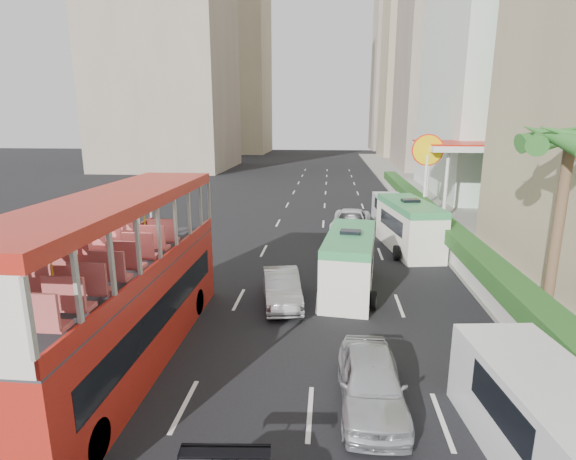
# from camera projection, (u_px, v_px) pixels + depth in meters

# --- Properties ---
(ground_plane) EXTENTS (200.00, 200.00, 0.00)m
(ground_plane) POSITION_uv_depth(u_px,v_px,m) (327.00, 371.00, 13.03)
(ground_plane) COLOR black
(ground_plane) RESTS_ON ground
(double_decker_bus) EXTENTS (2.50, 11.00, 5.06)m
(double_decker_bus) POSITION_uv_depth(u_px,v_px,m) (120.00, 282.00, 12.97)
(double_decker_bus) COLOR #B32115
(double_decker_bus) RESTS_ON ground
(car_silver_lane_a) EXTENTS (2.04, 4.09, 1.29)m
(car_silver_lane_a) POSITION_uv_depth(u_px,v_px,m) (282.00, 303.00, 17.86)
(car_silver_lane_a) COLOR silver
(car_silver_lane_a) RESTS_ON ground
(car_silver_lane_b) EXTENTS (1.68, 4.04, 1.37)m
(car_silver_lane_b) POSITION_uv_depth(u_px,v_px,m) (370.00, 406.00, 11.43)
(car_silver_lane_b) COLOR silver
(car_silver_lane_b) RESTS_ON ground
(van_asset) EXTENTS (2.91, 5.39, 1.44)m
(van_asset) POSITION_uv_depth(u_px,v_px,m) (350.00, 233.00, 29.03)
(van_asset) COLOR silver
(van_asset) RESTS_ON ground
(minibus_near) EXTENTS (2.54, 5.83, 2.50)m
(minibus_near) POSITION_uv_depth(u_px,v_px,m) (350.00, 262.00, 18.90)
(minibus_near) COLOR silver
(minibus_near) RESTS_ON ground
(minibus_far) EXTENTS (2.99, 6.37, 2.72)m
(minibus_far) POSITION_uv_depth(u_px,v_px,m) (409.00, 226.00, 24.93)
(minibus_far) COLOR silver
(minibus_far) RESTS_ON ground
(panel_van_near) EXTENTS (2.63, 5.31, 2.04)m
(panel_van_near) POSITION_uv_depth(u_px,v_px,m) (546.00, 424.00, 9.20)
(panel_van_near) COLOR silver
(panel_van_near) RESTS_ON ground
(panel_van_far) EXTENTS (2.23, 4.83, 1.88)m
(panel_van_far) POSITION_uv_depth(u_px,v_px,m) (391.00, 210.00, 31.53)
(panel_van_far) COLOR silver
(panel_van_far) RESTS_ON ground
(sidewalk) EXTENTS (6.00, 120.00, 0.18)m
(sidewalk) POSITION_uv_depth(u_px,v_px,m) (441.00, 209.00, 36.38)
(sidewalk) COLOR #99968C
(sidewalk) RESTS_ON ground
(kerb_wall) EXTENTS (0.30, 44.00, 1.00)m
(kerb_wall) POSITION_uv_depth(u_px,v_px,m) (437.00, 234.00, 25.85)
(kerb_wall) COLOR silver
(kerb_wall) RESTS_ON sidewalk
(hedge) EXTENTS (1.10, 44.00, 0.70)m
(hedge) POSITION_uv_depth(u_px,v_px,m) (438.00, 220.00, 25.65)
(hedge) COLOR #2D6626
(hedge) RESTS_ON kerb_wall
(palm_tree) EXTENTS (0.36, 0.36, 6.40)m
(palm_tree) POSITION_uv_depth(u_px,v_px,m) (557.00, 231.00, 15.40)
(palm_tree) COLOR brown
(palm_tree) RESTS_ON sidewalk
(shell_station) EXTENTS (6.50, 8.00, 5.50)m
(shell_station) POSITION_uv_depth(u_px,v_px,m) (463.00, 179.00, 33.73)
(shell_station) COLOR silver
(shell_station) RESTS_ON ground
(tower_far_a) EXTENTS (14.00, 14.00, 44.00)m
(tower_far_a) POSITION_uv_depth(u_px,v_px,m) (422.00, 40.00, 85.58)
(tower_far_a) COLOR tan
(tower_far_a) RESTS_ON ground
(tower_far_b) EXTENTS (14.00, 14.00, 40.00)m
(tower_far_b) POSITION_uv_depth(u_px,v_px,m) (403.00, 65.00, 107.33)
(tower_far_b) COLOR #A08F7E
(tower_far_b) RESTS_ON ground
(tower_left_b) EXTENTS (16.00, 16.00, 46.00)m
(tower_left_b) POSITION_uv_depth(u_px,v_px,m) (230.00, 44.00, 96.57)
(tower_left_b) COLOR tan
(tower_left_b) RESTS_ON ground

